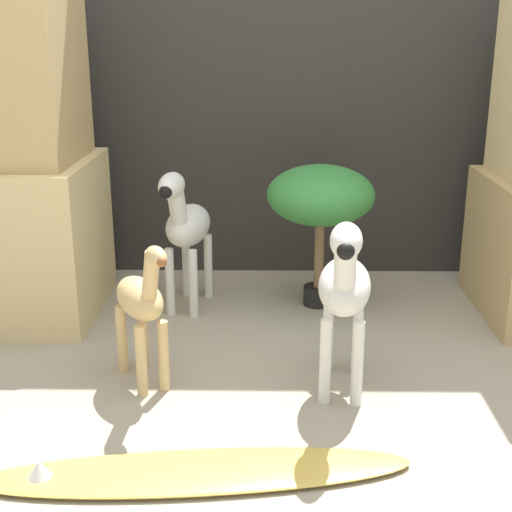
{
  "coord_description": "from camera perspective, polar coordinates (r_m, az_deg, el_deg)",
  "views": [
    {
      "loc": [
        -0.1,
        -1.99,
        1.19
      ],
      "look_at": [
        -0.14,
        0.6,
        0.35
      ],
      "focal_mm": 50.0,
      "sensor_mm": 36.0,
      "label": 1
    }
  ],
  "objects": [
    {
      "name": "surfboard",
      "position": [
        2.07,
        -5.19,
        -16.81
      ],
      "size": [
        1.23,
        0.34,
        0.07
      ],
      "color": "gold",
      "rests_on": "ground_plane"
    },
    {
      "name": "giraffe_figurine",
      "position": [
        2.45,
        -9.13,
        -3.79
      ],
      "size": [
        0.27,
        0.38,
        0.54
      ],
      "color": "tan",
      "rests_on": "ground_plane"
    },
    {
      "name": "wall_back",
      "position": [
        3.5,
        2.62,
        16.35
      ],
      "size": [
        6.4,
        0.08,
        2.2
      ],
      "color": "#2D2B28",
      "rests_on": "ground_plane"
    },
    {
      "name": "ground_plane",
      "position": [
        2.33,
        3.33,
        -12.98
      ],
      "size": [
        14.0,
        14.0,
        0.0
      ],
      "primitive_type": "plane",
      "color": "#9E937F"
    },
    {
      "name": "rock_pillar_left",
      "position": [
        3.13,
        -18.34,
        6.47
      ],
      "size": [
        0.59,
        0.7,
        1.36
      ],
      "color": "#DBC184",
      "rests_on": "ground_plane"
    },
    {
      "name": "potted_palm_front",
      "position": [
        3.08,
        5.19,
        4.64
      ],
      "size": [
        0.46,
        0.46,
        0.63
      ],
      "color": "black",
      "rests_on": "ground_plane"
    },
    {
      "name": "zebra_right",
      "position": [
        2.34,
        7.09,
        -2.45
      ],
      "size": [
        0.21,
        0.48,
        0.64
      ],
      "color": "silver",
      "rests_on": "ground_plane"
    },
    {
      "name": "zebra_left",
      "position": [
        3.07,
        -5.65,
        2.5
      ],
      "size": [
        0.23,
        0.49,
        0.64
      ],
      "color": "silver",
      "rests_on": "ground_plane"
    }
  ]
}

